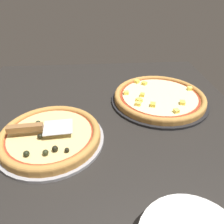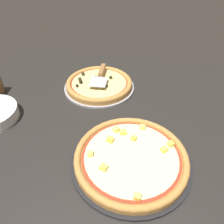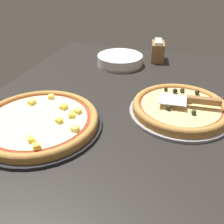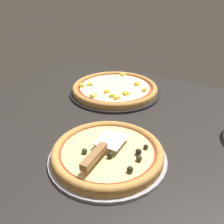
{
  "view_description": "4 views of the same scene",
  "coord_description": "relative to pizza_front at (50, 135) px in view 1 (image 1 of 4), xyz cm",
  "views": [
    {
      "loc": [
        58.93,
        -0.68,
        48.08
      ],
      "look_at": [
        -9.08,
        4.23,
        3.0
      ],
      "focal_mm": 35.0,
      "sensor_mm": 36.0,
      "label": 1
    },
    {
      "loc": [
        -24.63,
        72.61,
        60.51
      ],
      "look_at": [
        -9.08,
        4.23,
        3.0
      ],
      "focal_mm": 35.0,
      "sensor_mm": 36.0,
      "label": 2
    },
    {
      "loc": [
        -79.1,
        -19.18,
        48.3
      ],
      "look_at": [
        -9.08,
        4.23,
        3.0
      ],
      "focal_mm": 42.0,
      "sensor_mm": 36.0,
      "label": 3
    },
    {
      "loc": [
        35.57,
        -68.78,
        49.43
      ],
      "look_at": [
        -9.08,
        4.23,
        3.0
      ],
      "focal_mm": 42.0,
      "sensor_mm": 36.0,
      "label": 4
    }
  ],
  "objects": [
    {
      "name": "pizza_back",
      "position": [
        -22.75,
        42.1,
        -0.15
      ],
      "size": [
        38.42,
        38.42,
        3.35
      ],
      "color": "#B77F3D",
      "rests_on": "pizza_pan_back"
    },
    {
      "name": "pizza_pan_back",
      "position": [
        -22.76,
        42.13,
        -2.01
      ],
      "size": [
        40.87,
        40.87,
        1.0
      ],
      "primitive_type": "cylinder",
      "color": "black",
      "rests_on": "ground_plane"
    },
    {
      "name": "pizza_front",
      "position": [
        0.0,
        0.0,
        0.0
      ],
      "size": [
        32.87,
        32.87,
        4.09
      ],
      "color": "#B77F3D",
      "rests_on": "pizza_pan_front"
    },
    {
      "name": "ground_plane",
      "position": [
        -2.31,
        16.84,
        -4.31
      ],
      "size": [
        133.21,
        111.51,
        3.6
      ],
      "primitive_type": "cube",
      "color": "black"
    },
    {
      "name": "pizza_pan_front",
      "position": [
        -0.03,
        0.0,
        -2.01
      ],
      "size": [
        34.96,
        34.96,
        1.0
      ],
      "primitive_type": "cylinder",
      "color": "#939399",
      "rests_on": "ground_plane"
    },
    {
      "name": "serving_spatula",
      "position": [
        0.13,
        -4.59,
        3.34
      ],
      "size": [
        8.7,
        20.6,
        2.0
      ],
      "color": "#B7B7BC",
      "rests_on": "pizza_front"
    }
  ]
}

